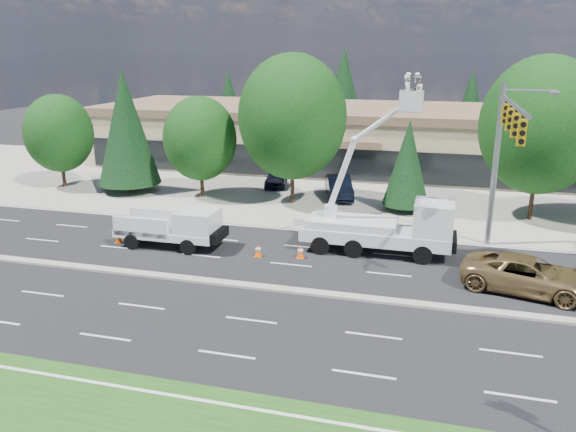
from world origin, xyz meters
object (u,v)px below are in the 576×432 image
(signal_mast, at_px, (503,144))
(utility_pickup, at_px, (175,231))
(minivan, at_px, (528,275))
(bucket_truck, at_px, (388,218))

(signal_mast, distance_m, utility_pickup, 17.97)
(signal_mast, xyz_separation_m, minivan, (1.24, -4.24, -5.24))
(bucket_truck, xyz_separation_m, minivan, (6.70, -3.39, -1.17))
(signal_mast, bearing_deg, minivan, -73.66)
(utility_pickup, bearing_deg, bucket_truck, 9.73)
(bucket_truck, distance_m, minivan, 7.60)
(bucket_truck, height_order, minivan, bucket_truck)
(utility_pickup, bearing_deg, signal_mast, 9.43)
(bucket_truck, bearing_deg, utility_pickup, -169.49)
(minivan, bearing_deg, utility_pickup, 99.33)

